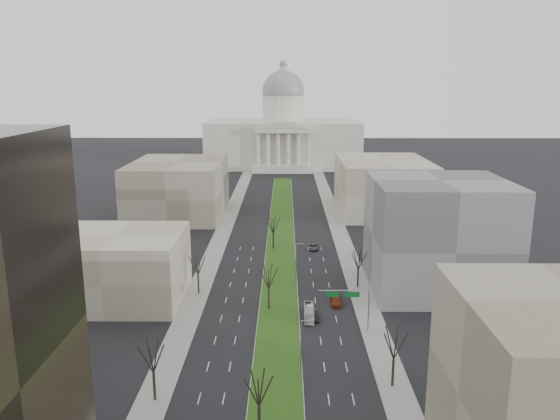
# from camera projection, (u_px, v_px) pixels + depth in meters

# --- Properties ---
(ground) EXTENTS (600.00, 600.00, 0.00)m
(ground) POSITION_uv_depth(u_px,v_px,m) (281.00, 249.00, 147.33)
(ground) COLOR black
(ground) RESTS_ON ground
(median) EXTENTS (8.00, 222.03, 0.20)m
(median) POSITION_uv_depth(u_px,v_px,m) (281.00, 250.00, 146.32)
(median) COLOR #999993
(median) RESTS_ON ground
(sidewalk_left) EXTENTS (5.00, 330.00, 0.15)m
(sidewalk_left) POSITION_uv_depth(u_px,v_px,m) (202.00, 282.00, 123.16)
(sidewalk_left) COLOR gray
(sidewalk_left) RESTS_ON ground
(sidewalk_right) EXTENTS (5.00, 330.00, 0.15)m
(sidewalk_right) POSITION_uv_depth(u_px,v_px,m) (357.00, 282.00, 122.81)
(sidewalk_right) COLOR gray
(sidewalk_right) RESTS_ON ground
(capitol) EXTENTS (80.00, 46.00, 55.00)m
(capitol) POSITION_uv_depth(u_px,v_px,m) (283.00, 135.00, 289.18)
(capitol) COLOR beige
(capitol) RESTS_ON ground
(building_beige_left) EXTENTS (26.00, 22.00, 14.00)m
(building_beige_left) POSITION_uv_depth(u_px,v_px,m) (119.00, 267.00, 111.99)
(building_beige_left) COLOR tan
(building_beige_left) RESTS_ON ground
(building_grey_right) EXTENTS (28.00, 26.00, 24.00)m
(building_grey_right) POSITION_uv_depth(u_px,v_px,m) (438.00, 235.00, 116.99)
(building_grey_right) COLOR slate
(building_grey_right) RESTS_ON ground
(building_far_left) EXTENTS (30.00, 40.00, 18.00)m
(building_far_left) POSITION_uv_depth(u_px,v_px,m) (178.00, 188.00, 184.55)
(building_far_left) COLOR gray
(building_far_left) RESTS_ON ground
(building_far_right) EXTENTS (30.00, 40.00, 18.00)m
(building_far_right) POSITION_uv_depth(u_px,v_px,m) (383.00, 186.00, 188.72)
(building_far_right) COLOR tan
(building_far_right) RESTS_ON ground
(tree_left_mid) EXTENTS (5.40, 5.40, 9.72)m
(tree_left_mid) POSITION_uv_depth(u_px,v_px,m) (152.00, 355.00, 75.82)
(tree_left_mid) COLOR black
(tree_left_mid) RESTS_ON ground
(tree_left_far) EXTENTS (5.28, 5.28, 9.50)m
(tree_left_far) POSITION_uv_depth(u_px,v_px,m) (198.00, 263.00, 114.79)
(tree_left_far) COLOR black
(tree_left_far) RESTS_ON ground
(tree_right_mid) EXTENTS (5.52, 5.52, 9.94)m
(tree_right_mid) POSITION_uv_depth(u_px,v_px,m) (394.00, 342.00, 79.34)
(tree_right_mid) COLOR black
(tree_right_mid) RESTS_ON ground
(tree_right_far) EXTENTS (5.04, 5.04, 9.07)m
(tree_right_far) POSITION_uv_depth(u_px,v_px,m) (359.00, 259.00, 118.41)
(tree_right_far) COLOR black
(tree_right_far) RESTS_ON ground
(tree_median_a) EXTENTS (5.40, 5.40, 9.72)m
(tree_median_a) POSITION_uv_depth(u_px,v_px,m) (259.00, 387.00, 67.88)
(tree_median_a) COLOR black
(tree_median_a) RESTS_ON ground
(tree_median_b) EXTENTS (5.40, 5.40, 9.72)m
(tree_median_b) POSITION_uv_depth(u_px,v_px,m) (269.00, 276.00, 106.81)
(tree_median_b) COLOR black
(tree_median_b) RESTS_ON ground
(tree_median_c) EXTENTS (5.40, 5.40, 9.72)m
(tree_median_c) POSITION_uv_depth(u_px,v_px,m) (273.00, 224.00, 145.75)
(tree_median_c) COLOR black
(tree_median_c) RESTS_ON ground
(streetlamp_median_b) EXTENTS (1.90, 0.20, 9.16)m
(streetlamp_median_b) POSITION_uv_depth(u_px,v_px,m) (301.00, 347.00, 82.93)
(streetlamp_median_b) COLOR gray
(streetlamp_median_b) RESTS_ON ground
(streetlamp_median_c) EXTENTS (1.90, 0.20, 9.16)m
(streetlamp_median_c) POSITION_uv_depth(u_px,v_px,m) (296.00, 262.00, 121.86)
(streetlamp_median_c) COLOR gray
(streetlamp_median_c) RESTS_ON ground
(mast_arm_signs) EXTENTS (9.12, 0.24, 8.09)m
(mast_arm_signs) POSITION_uv_depth(u_px,v_px,m) (354.00, 300.00, 97.16)
(mast_arm_signs) COLOR gray
(mast_arm_signs) RESTS_ON ground
(car_black) EXTENTS (1.90, 4.63, 1.49)m
(car_black) POSITION_uv_depth(u_px,v_px,m) (314.00, 315.00, 103.84)
(car_black) COLOR black
(car_black) RESTS_ON ground
(car_red) EXTENTS (2.32, 5.45, 1.57)m
(car_red) POSITION_uv_depth(u_px,v_px,m) (336.00, 301.00, 110.69)
(car_red) COLOR maroon
(car_red) RESTS_ON ground
(car_grey_far) EXTENTS (2.64, 5.08, 1.37)m
(car_grey_far) POSITION_uv_depth(u_px,v_px,m) (313.00, 247.00, 147.01)
(car_grey_far) COLOR #47484E
(car_grey_far) RESTS_ON ground
(box_van) EXTENTS (2.11, 7.98, 2.21)m
(box_van) POSITION_uv_depth(u_px,v_px,m) (309.00, 312.00, 104.27)
(box_van) COLOR silver
(box_van) RESTS_ON ground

